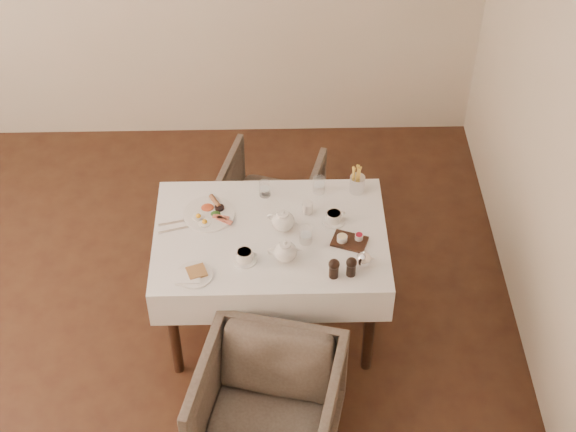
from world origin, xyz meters
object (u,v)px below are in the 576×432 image
(armchair_near, at_px, (268,410))
(breakfast_plate, at_px, (210,213))
(table, at_px, (271,248))
(armchair_far, at_px, (271,200))
(teapot_centre, at_px, (283,220))

(armchair_near, height_order, breakfast_plate, breakfast_plate)
(table, xyz_separation_m, breakfast_plate, (-0.34, 0.16, 0.13))
(table, distance_m, armchair_near, 0.90)
(table, bearing_deg, armchair_far, 89.79)
(breakfast_plate, height_order, teapot_centre, teapot_centre)
(armchair_far, relative_size, teapot_centre, 3.55)
(armchair_near, relative_size, breakfast_plate, 2.49)
(table, xyz_separation_m, armchair_near, (-0.02, -0.85, -0.31))
(table, height_order, breakfast_plate, breakfast_plate)
(armchair_far, bearing_deg, table, 105.56)
(breakfast_plate, bearing_deg, armchair_near, -76.51)
(teapot_centre, bearing_deg, armchair_near, -74.83)
(breakfast_plate, bearing_deg, table, -29.14)
(breakfast_plate, bearing_deg, teapot_centre, -20.99)
(armchair_near, xyz_separation_m, teapot_centre, (0.10, 0.88, 0.50))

